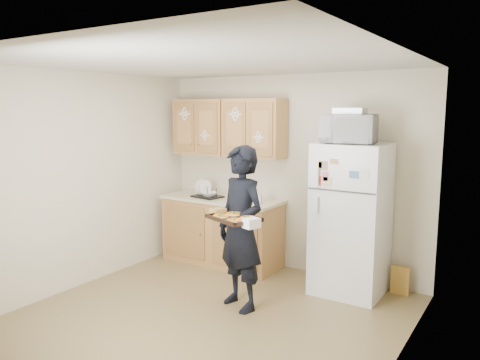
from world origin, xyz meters
name	(u,v)px	position (x,y,z in m)	size (l,w,h in m)	color
floor	(208,318)	(0.00, 0.00, 0.00)	(3.60, 3.60, 0.00)	brown
ceiling	(205,62)	(0.00, 0.00, 2.50)	(3.60, 3.60, 0.00)	beige
wall_back	(290,174)	(0.00, 1.80, 1.25)	(3.60, 0.04, 2.50)	beige
wall_front	(38,238)	(0.00, -1.80, 1.25)	(3.60, 0.04, 2.50)	beige
wall_left	(82,180)	(-1.80, 0.00, 1.25)	(0.04, 3.60, 2.50)	beige
wall_right	(397,219)	(1.80, 0.00, 1.25)	(0.04, 3.60, 2.50)	beige
refrigerator	(351,219)	(0.95, 1.43, 0.85)	(0.75, 0.70, 1.70)	white
base_cabinet	(222,232)	(-0.85, 1.48, 0.43)	(1.60, 0.60, 0.86)	#995D34
countertop	(222,199)	(-0.85, 1.48, 0.88)	(1.64, 0.64, 0.04)	beige
upper_cab_left	(203,127)	(-1.25, 1.61, 1.83)	(0.80, 0.33, 0.75)	#995D34
upper_cab_right	(254,128)	(-0.43, 1.61, 1.83)	(0.80, 0.33, 0.75)	#995D34
cereal_box	(400,280)	(1.47, 1.67, 0.16)	(0.20, 0.07, 0.32)	gold
person	(241,228)	(0.14, 0.40, 0.85)	(0.62, 0.41, 1.71)	black
baking_tray	(234,219)	(0.24, 0.12, 1.02)	(0.48, 0.35, 0.04)	black
pizza_front_left	(220,216)	(0.11, 0.08, 1.04)	(0.16, 0.16, 0.02)	orange
pizza_front_right	(234,220)	(0.32, 0.01, 1.04)	(0.16, 0.16, 0.02)	orange
pizza_back_left	(234,214)	(0.16, 0.23, 1.04)	(0.16, 0.16, 0.02)	orange
pizza_back_right	(248,218)	(0.37, 0.16, 1.04)	(0.16, 0.16, 0.02)	orange
microwave	(349,129)	(0.91, 1.38, 1.86)	(0.57, 0.38, 0.31)	white
foil_pan	(350,111)	(0.90, 1.41, 2.05)	(0.33, 0.23, 0.07)	#B6B5BC
dish_rack	(207,192)	(-1.03, 1.40, 0.98)	(0.38, 0.28, 0.15)	black
bowl	(209,194)	(-1.01, 1.40, 0.95)	(0.21, 0.21, 0.05)	white
soap_bottle	(258,197)	(-0.24, 1.40, 0.99)	(0.08, 0.08, 0.18)	white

